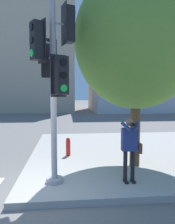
{
  "coord_description": "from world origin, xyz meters",
  "views": [
    {
      "loc": [
        0.82,
        -5.11,
        2.5
      ],
      "look_at": [
        1.42,
        0.77,
        2.01
      ],
      "focal_mm": 35.0,
      "sensor_mm": 36.0,
      "label": 1
    }
  ],
  "objects": [
    {
      "name": "building_left",
      "position": [
        -4.82,
        29.34,
        7.57
      ],
      "size": [
        13.93,
        12.05,
        15.11
      ],
      "color": "tan",
      "rests_on": "ground_plane"
    },
    {
      "name": "building_right",
      "position": [
        11.36,
        26.85,
        5.98
      ],
      "size": [
        13.39,
        11.69,
        11.93
      ],
      "color": "#BCBCC1",
      "rests_on": "ground_plane"
    },
    {
      "name": "street_tree",
      "position": [
        3.07,
        1.71,
        4.18
      ],
      "size": [
        3.94,
        3.94,
        6.19
      ],
      "color": "brown",
      "rests_on": "sidewalk_corner"
    },
    {
      "name": "person_photographer",
      "position": [
        2.5,
        0.38,
        1.18
      ],
      "size": [
        0.58,
        0.54,
        1.68
      ],
      "color": "black",
      "rests_on": "sidewalk_corner"
    },
    {
      "name": "fire_hydrant",
      "position": [
        0.91,
        3.0,
        0.52
      ],
      "size": [
        0.17,
        0.23,
        0.69
      ],
      "color": "red",
      "rests_on": "sidewalk_corner"
    },
    {
      "name": "traffic_signal_pole",
      "position": [
        0.53,
        0.52,
        3.19
      ],
      "size": [
        1.12,
        1.12,
        4.85
      ],
      "color": "#939399",
      "rests_on": "sidewalk_corner"
    },
    {
      "name": "sidewalk_corner",
      "position": [
        3.5,
        3.5,
        0.09
      ],
      "size": [
        8.0,
        8.0,
        0.18
      ],
      "color": "#9E9B96",
      "rests_on": "ground_plane"
    },
    {
      "name": "ground_plane",
      "position": [
        0.0,
        0.0,
        0.0
      ],
      "size": [
        160.0,
        160.0,
        0.0
      ],
      "primitive_type": "plane",
      "color": "slate"
    }
  ]
}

